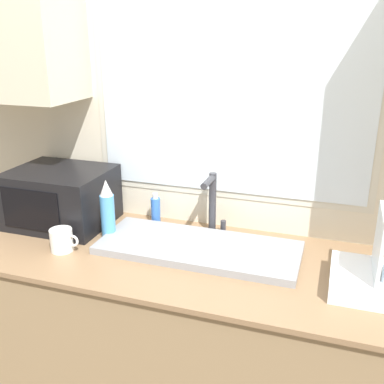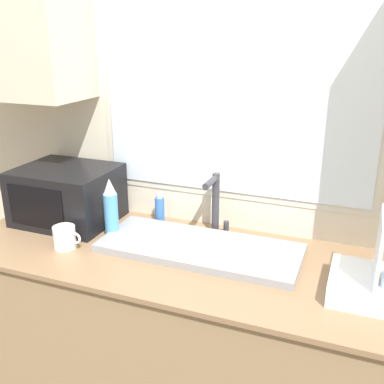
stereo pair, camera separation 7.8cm
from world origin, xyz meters
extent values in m
cube|color=#8C7251|center=(0.00, 0.33, 0.45)|extent=(2.01, 0.65, 0.90)
cube|color=#846647|center=(0.00, 0.33, 0.91)|extent=(2.04, 0.68, 0.02)
cube|color=beige|center=(0.00, 0.68, 1.30)|extent=(6.00, 0.06, 2.60)
cube|color=beige|center=(0.00, 0.65, 1.53)|extent=(1.21, 0.01, 0.93)
cube|color=silver|center=(0.00, 0.65, 1.53)|extent=(1.15, 0.01, 0.87)
cube|color=beige|center=(-0.92, 0.49, 1.78)|extent=(0.58, 0.32, 0.61)
cube|color=gray|center=(-0.04, 0.38, 0.94)|extent=(0.80, 0.33, 0.03)
cylinder|color=#333338|center=(-0.04, 0.57, 1.06)|extent=(0.03, 0.03, 0.27)
cylinder|color=#333338|center=(-0.04, 0.50, 1.18)|extent=(0.03, 0.13, 0.03)
cylinder|color=#333338|center=(0.01, 0.57, 0.95)|extent=(0.02, 0.02, 0.06)
cube|color=black|center=(-0.72, 0.45, 1.05)|extent=(0.43, 0.35, 0.25)
cube|color=black|center=(-0.75, 0.27, 1.05)|extent=(0.28, 0.01, 0.18)
cube|color=white|center=(0.60, 0.28, 0.96)|extent=(0.28, 0.26, 0.07)
cube|color=silver|center=(0.60, 0.28, 1.10)|extent=(0.01, 0.22, 0.22)
cylinder|color=#4C99D8|center=(-0.44, 0.38, 1.02)|extent=(0.06, 0.06, 0.19)
cone|color=silver|center=(-0.44, 0.38, 1.15)|extent=(0.05, 0.05, 0.07)
cylinder|color=blue|center=(-0.31, 0.58, 0.99)|extent=(0.04, 0.04, 0.12)
cylinder|color=white|center=(-0.31, 0.58, 1.06)|extent=(0.02, 0.02, 0.03)
cylinder|color=white|center=(-0.56, 0.21, 0.97)|extent=(0.09, 0.09, 0.09)
torus|color=white|center=(-0.51, 0.21, 0.98)|extent=(0.05, 0.01, 0.05)
camera|label=1|loc=(0.44, -1.16, 1.75)|focal=42.00mm
camera|label=2|loc=(0.52, -1.13, 1.75)|focal=42.00mm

